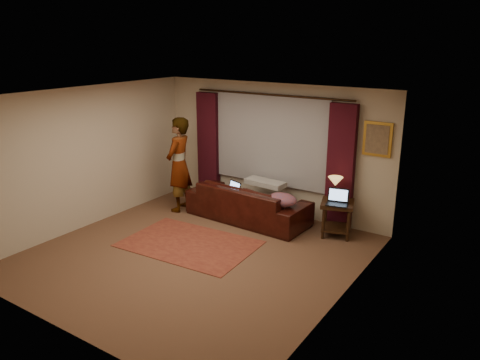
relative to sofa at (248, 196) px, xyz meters
The scene contains 20 objects.
floor 1.87m from the sofa, 86.37° to the right, with size 5.00×5.00×0.01m, color brown.
ceiling 2.78m from the sofa, 86.37° to the right, with size 5.00×5.00×0.02m, color silver.
wall_back 1.08m from the sofa, 80.68° to the left, with size 5.00×0.02×2.60m, color #C3B59C.
wall_front 4.38m from the sofa, 88.48° to the right, with size 5.00×0.02×2.60m, color #C3B59C.
wall_left 3.10m from the sofa, 142.92° to the right, with size 0.02×5.00×2.60m, color #C3B59C.
wall_right 3.28m from the sofa, 34.59° to the right, with size 0.02×5.00×2.60m, color #C3B59C.
sheer_curtain 1.20m from the sofa, 79.82° to the left, with size 2.50×0.05×1.80m, color #929299.
drape_left 1.66m from the sofa, 157.03° to the left, with size 0.50×0.14×2.30m, color #360A14.
drape_right 1.85m from the sofa, 19.99° to the left, with size 0.50×0.14×2.30m, color #360A14.
curtain_rod 1.98m from the sofa, 78.98° to the left, with size 0.04×0.04×3.40m, color black.
picture_frame 2.63m from the sofa, 16.77° to the left, with size 0.50×0.04×0.60m, color #BD8B2E.
sofa is the anchor object (origin of this frame).
throw_blanket 0.61m from the sofa, 53.76° to the left, with size 0.81×0.32×0.10m, color #A19E9A.
clothing_pile 0.85m from the sofa, 10.40° to the right, with size 0.56×0.43×0.24m, color #764355.
laptop_sofa 0.38m from the sofa, 159.43° to the right, with size 0.33×0.36×0.24m, color black, non-canonical shape.
area_rug 1.62m from the sofa, 98.54° to the right, with size 2.24×1.49×0.01m, color brown.
end_table 1.76m from the sofa, ahead, with size 0.56×0.56×0.64m, color black.
tiffany_lamp 1.71m from the sofa, 10.30° to the left, with size 0.26×0.26×0.42m, color olive, non-canonical shape.
laptop_table 1.81m from the sofa, ahead, with size 0.36×0.40×0.26m, color black, non-canonical shape.
person 1.57m from the sofa, 168.54° to the right, with size 0.57×0.57×1.93m, color #A19E9A.
Camera 1 is at (4.48, -5.42, 3.43)m, focal length 35.00 mm.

